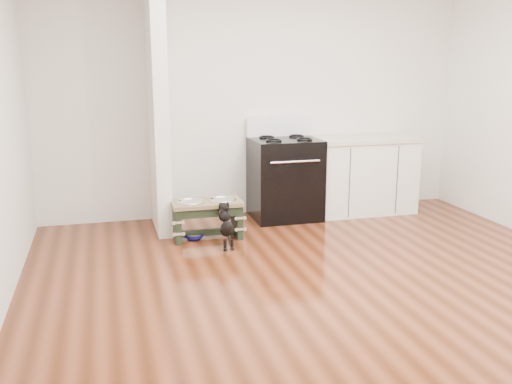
# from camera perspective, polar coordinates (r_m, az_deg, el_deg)

# --- Properties ---
(ground) EXTENTS (5.00, 5.00, 0.00)m
(ground) POSITION_cam_1_polar(r_m,az_deg,el_deg) (4.68, 8.17, -9.66)
(ground) COLOR #441D0C
(ground) RESTS_ON ground
(room_shell) EXTENTS (5.00, 5.00, 5.00)m
(room_shell) POSITION_cam_1_polar(r_m,az_deg,el_deg) (4.32, 8.88, 10.57)
(room_shell) COLOR silver
(room_shell) RESTS_ON ground
(partition_wall) EXTENTS (0.15, 0.80, 2.70)m
(partition_wall) POSITION_cam_1_polar(r_m,az_deg,el_deg) (6.09, -9.83, 8.70)
(partition_wall) COLOR silver
(partition_wall) RESTS_ON ground
(oven_range) EXTENTS (0.76, 0.69, 1.14)m
(oven_range) POSITION_cam_1_polar(r_m,az_deg,el_deg) (6.56, 2.91, 1.49)
(oven_range) COLOR black
(oven_range) RESTS_ON ground
(cabinet_run) EXTENTS (1.24, 0.64, 0.91)m
(cabinet_run) POSITION_cam_1_polar(r_m,az_deg,el_deg) (6.94, 10.57, 1.72)
(cabinet_run) COLOR white
(cabinet_run) RESTS_ON ground
(dog_feeder) EXTENTS (0.71, 0.38, 0.41)m
(dog_feeder) POSITION_cam_1_polar(r_m,az_deg,el_deg) (5.85, -4.93, -1.99)
(dog_feeder) COLOR black
(dog_feeder) RESTS_ON ground
(puppy) EXTENTS (0.13, 0.37, 0.44)m
(puppy) POSITION_cam_1_polar(r_m,az_deg,el_deg) (5.57, -3.02, -3.17)
(puppy) COLOR black
(puppy) RESTS_ON ground
(floor_bowl) EXTENTS (0.21, 0.21, 0.06)m
(floor_bowl) POSITION_cam_1_polar(r_m,az_deg,el_deg) (5.88, -6.22, -4.46)
(floor_bowl) COLOR #0C0E57
(floor_bowl) RESTS_ON ground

